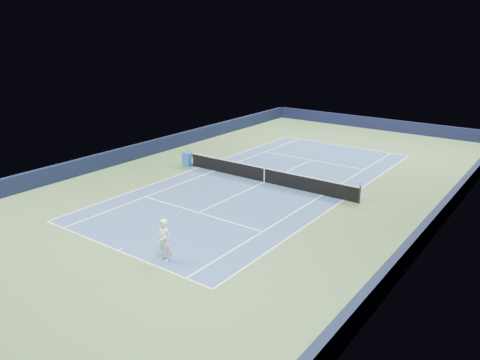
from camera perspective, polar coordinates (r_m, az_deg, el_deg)
The scene contains 19 objects.
ground at distance 30.00m, azimuth 2.98°, elevation -0.27°, with size 40.00×40.00×0.00m, color #3B5B32.
wall_far at distance 47.20m, azimuth 16.44°, elevation 6.58°, with size 22.00×0.35×1.10m, color black.
wall_right at distance 25.90m, azimuth 23.46°, elevation -3.60°, with size 0.35×40.00×1.10m, color black.
wall_left at distance 36.65m, azimuth -11.32°, elevation 3.74°, with size 0.35×40.00×1.10m, color black.
court_surface at distance 30.00m, azimuth 2.98°, elevation -0.26°, with size 10.97×23.77×0.01m, color navy.
baseline_far at distance 40.10m, azimuth 12.39°, elevation 4.12°, with size 10.97×0.08×0.00m, color white.
baseline_near at distance 21.79m, azimuth -14.68°, elevation -8.30°, with size 10.97×0.08×0.00m, color white.
sideline_doubles_right at distance 27.56m, azimuth 12.55°, elevation -2.39°, with size 0.08×23.77×0.00m, color white.
sideline_doubles_left at distance 33.17m, azimuth -4.96°, elevation 1.53°, with size 0.08×23.77×0.00m, color white.
sideline_singles_right at distance 28.09m, azimuth 10.01°, elevation -1.83°, with size 0.08×23.77×0.00m, color white.
sideline_singles_left at distance 32.32m, azimuth -3.13°, elevation 1.12°, with size 0.08×23.77×0.00m, color white.
service_line_far at distance 35.30m, azimuth 8.71°, elevation 2.42°, with size 8.23×0.08×0.00m, color white.
service_line_near at distance 25.22m, azimuth -5.07°, elevation -3.99°, with size 8.23×0.08×0.00m, color white.
center_service_line at distance 30.00m, azimuth 2.98°, elevation -0.25°, with size 0.08×12.80×0.00m, color white.
center_mark_far at distance 39.96m, azimuth 12.30°, elevation 4.08°, with size 0.08×0.30×0.00m, color white.
center_mark_near at distance 21.87m, azimuth -14.38°, elevation -8.17°, with size 0.08×0.30×0.00m, color white.
tennis_net at distance 29.84m, azimuth 2.99°, elevation 0.65°, with size 12.90×0.10×1.07m.
sponsor_cube at distance 33.48m, azimuth -6.38°, elevation 2.53°, with size 0.65×0.57×1.01m.
tennis_player at distance 20.14m, azimuth -9.24°, elevation -7.26°, with size 0.83×1.26×1.90m.
Camera 1 is at (15.52, -23.83, 9.55)m, focal length 35.00 mm.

